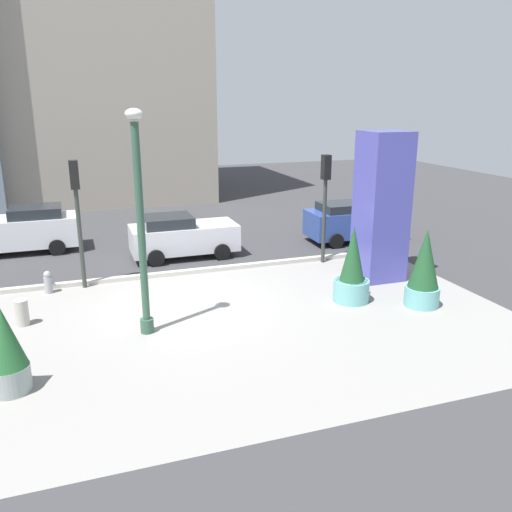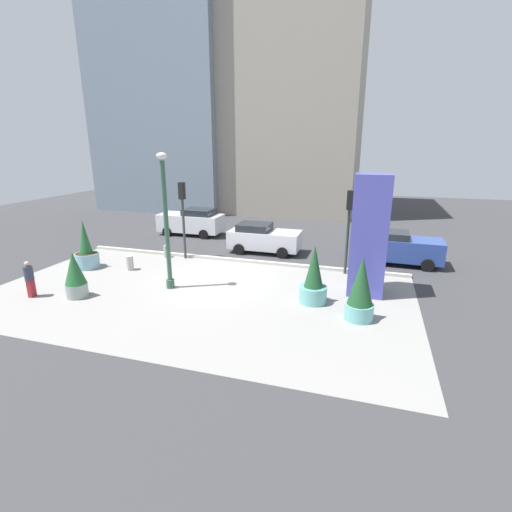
% 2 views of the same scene
% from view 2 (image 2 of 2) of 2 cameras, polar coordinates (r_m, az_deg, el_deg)
% --- Properties ---
extents(ground_plane, '(60.00, 60.00, 0.00)m').
position_cam_2_polar(ground_plane, '(21.50, -2.28, -0.14)').
color(ground_plane, '#38383A').
extents(plaza_pavement, '(18.00, 10.00, 0.02)m').
position_cam_2_polar(plaza_pavement, '(16.28, -9.26, -6.00)').
color(plaza_pavement, gray).
rests_on(plaza_pavement, ground_plane).
extents(curb_strip, '(18.00, 0.24, 0.16)m').
position_cam_2_polar(curb_strip, '(20.68, -3.08, -0.61)').
color(curb_strip, '#B7B2A8').
rests_on(curb_strip, ground_plane).
extents(lamp_post, '(0.44, 0.44, 5.86)m').
position_cam_2_polar(lamp_post, '(16.59, -13.37, 4.52)').
color(lamp_post, '#335642').
rests_on(lamp_post, ground_plane).
extents(art_pillar_blue, '(1.45, 1.45, 5.06)m').
position_cam_2_polar(art_pillar_blue, '(16.37, 16.72, 2.96)').
color(art_pillar_blue, '#4C4CAD').
rests_on(art_pillar_blue, ground_plane).
extents(potted_plant_curbside, '(1.11, 1.11, 2.40)m').
position_cam_2_polar(potted_plant_curbside, '(15.29, 8.70, -3.54)').
color(potted_plant_curbside, '#6BB2B2').
rests_on(potted_plant_curbside, ground_plane).
extents(potted_plant_near_right, '(0.88, 0.88, 1.95)m').
position_cam_2_polar(potted_plant_near_right, '(17.36, -25.65, -2.65)').
color(potted_plant_near_right, gray).
rests_on(potted_plant_near_right, ground_plane).
extents(potted_plant_by_pillar, '(1.04, 1.04, 2.40)m').
position_cam_2_polar(potted_plant_by_pillar, '(14.14, 15.51, -5.05)').
color(potted_plant_by_pillar, '#6BB2B2').
rests_on(potted_plant_by_pillar, ground_plane).
extents(potted_plant_mid_plaza, '(1.18, 1.18, 2.51)m').
position_cam_2_polar(potted_plant_mid_plaza, '(21.26, -24.25, 0.62)').
color(potted_plant_mid_plaza, '#7AA8B7').
rests_on(potted_plant_mid_plaza, ground_plane).
extents(fire_hydrant, '(0.36, 0.26, 0.75)m').
position_cam_2_polar(fire_hydrant, '(21.90, -13.43, 0.72)').
color(fire_hydrant, '#99999E').
rests_on(fire_hydrant, ground_plane).
extents(concrete_bollard, '(0.36, 0.36, 0.75)m').
position_cam_2_polar(concrete_bollard, '(20.22, -18.51, -1.00)').
color(concrete_bollard, '#B2ADA3').
rests_on(concrete_bollard, ground_plane).
extents(traffic_light_far_side, '(0.28, 0.42, 4.22)m').
position_cam_2_polar(traffic_light_far_side, '(20.97, -10.99, 7.15)').
color(traffic_light_far_side, '#333833').
rests_on(traffic_light_far_side, ground_plane).
extents(traffic_light_corner, '(0.28, 0.42, 4.10)m').
position_cam_2_polar(traffic_light_corner, '(18.58, 13.82, 5.57)').
color(traffic_light_corner, '#333833').
rests_on(traffic_light_corner, ground_plane).
extents(car_far_lane, '(4.47, 2.08, 1.86)m').
position_cam_2_polar(car_far_lane, '(26.95, -9.67, 5.14)').
color(car_far_lane, silver).
rests_on(car_far_lane, ground_plane).
extents(car_intersection, '(4.13, 2.11, 1.74)m').
position_cam_2_polar(car_intersection, '(21.48, 20.93, 1.20)').
color(car_intersection, '#2D4793').
rests_on(car_intersection, ground_plane).
extents(car_curb_east, '(4.15, 2.08, 1.69)m').
position_cam_2_polar(car_curb_east, '(22.25, 1.13, 2.74)').
color(car_curb_east, silver).
rests_on(car_curb_east, ground_plane).
extents(pedestrian_on_sidewalk, '(0.40, 0.40, 1.57)m').
position_cam_2_polar(pedestrian_on_sidewalk, '(18.30, -31.02, -2.80)').
color(pedestrian_on_sidewalk, maroon).
rests_on(pedestrian_on_sidewalk, ground_plane).
extents(highrise_across_street, '(17.28, 12.23, 19.54)m').
position_cam_2_polar(highrise_across_street, '(38.88, 1.91, 21.91)').
color(highrise_across_street, '#9E9384').
rests_on(highrise_across_street, ground_plane).
extents(office_block_flanking, '(12.37, 9.26, 34.57)m').
position_cam_2_polar(office_block_flanking, '(41.47, -13.50, 31.76)').
color(office_block_flanking, gray).
rests_on(office_block_flanking, ground_plane).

